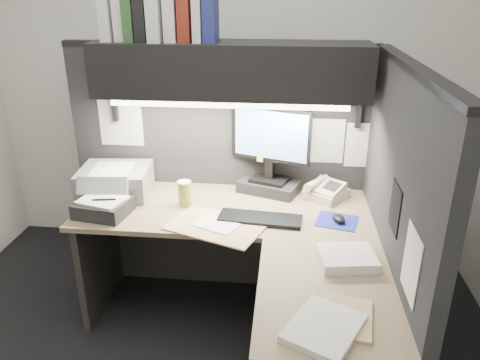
% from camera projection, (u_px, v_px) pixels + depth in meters
% --- Properties ---
extents(wall_back, '(3.50, 0.04, 2.70)m').
position_uv_depth(wall_back, '(226.00, 73.00, 3.38)').
color(wall_back, silver).
rests_on(wall_back, floor).
extents(partition_back, '(1.90, 0.06, 1.60)m').
position_uv_depth(partition_back, '(221.00, 173.00, 3.07)').
color(partition_back, black).
rests_on(partition_back, floor).
extents(partition_right, '(0.06, 1.50, 1.60)m').
position_uv_depth(partition_right, '(391.00, 236.00, 2.29)').
color(partition_right, black).
rests_on(partition_right, floor).
extents(desk, '(1.70, 1.53, 0.73)m').
position_uv_depth(desk, '(274.00, 312.00, 2.31)').
color(desk, '#887056').
rests_on(desk, floor).
extents(overhead_shelf, '(1.55, 0.34, 0.30)m').
position_uv_depth(overhead_shelf, '(231.00, 69.00, 2.62)').
color(overhead_shelf, black).
rests_on(overhead_shelf, partition_back).
extents(task_light_tube, '(1.32, 0.04, 0.04)m').
position_uv_depth(task_light_tube, '(228.00, 105.00, 2.56)').
color(task_light_tube, white).
rests_on(task_light_tube, overhead_shelf).
extents(monitor, '(0.49, 0.33, 0.54)m').
position_uv_depth(monitor, '(270.00, 159.00, 2.88)').
color(monitor, black).
rests_on(monitor, desk).
extents(keyboard, '(0.47, 0.20, 0.02)m').
position_uv_depth(keyboard, '(260.00, 219.00, 2.59)').
color(keyboard, black).
rests_on(keyboard, desk).
extents(mousepad, '(0.26, 0.24, 0.00)m').
position_uv_depth(mousepad, '(337.00, 221.00, 2.59)').
color(mousepad, navy).
rests_on(mousepad, desk).
extents(mouse, '(0.09, 0.11, 0.04)m').
position_uv_depth(mouse, '(339.00, 218.00, 2.57)').
color(mouse, black).
rests_on(mouse, mousepad).
extents(telephone, '(0.30, 0.30, 0.09)m').
position_uv_depth(telephone, '(326.00, 191.00, 2.86)').
color(telephone, beige).
rests_on(telephone, desk).
extents(coffee_cup, '(0.09, 0.09, 0.14)m').
position_uv_depth(coffee_cup, '(185.00, 194.00, 2.75)').
color(coffee_cup, '#C9C050').
rests_on(coffee_cup, desk).
extents(printer, '(0.45, 0.39, 0.17)m').
position_uv_depth(printer, '(115.00, 181.00, 2.90)').
color(printer, gray).
rests_on(printer, desk).
extents(notebook_stack, '(0.32, 0.28, 0.08)m').
position_uv_depth(notebook_stack, '(103.00, 208.00, 2.65)').
color(notebook_stack, black).
rests_on(notebook_stack, desk).
extents(open_folder, '(0.58, 0.48, 0.01)m').
position_uv_depth(open_folder, '(216.00, 226.00, 2.53)').
color(open_folder, tan).
rests_on(open_folder, desk).
extents(paper_stack_a, '(0.28, 0.25, 0.05)m').
position_uv_depth(paper_stack_a, '(347.00, 258.00, 2.19)').
color(paper_stack_a, white).
rests_on(paper_stack_a, desk).
extents(paper_stack_b, '(0.35, 0.37, 0.03)m').
position_uv_depth(paper_stack_b, '(324.00, 328.00, 1.76)').
color(paper_stack_b, white).
rests_on(paper_stack_b, desk).
extents(manila_stack, '(0.24, 0.29, 0.01)m').
position_uv_depth(manila_stack, '(345.00, 317.00, 1.83)').
color(manila_stack, tan).
rests_on(manila_stack, desk).
extents(binder_row, '(0.63, 0.25, 0.30)m').
position_uv_depth(binder_row, '(159.00, 14.00, 2.55)').
color(binder_row, silver).
rests_on(binder_row, overhead_shelf).
extents(pinned_papers, '(1.76, 1.31, 0.51)m').
position_uv_depth(pinned_papers, '(280.00, 157.00, 2.60)').
color(pinned_papers, white).
rests_on(pinned_papers, partition_back).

